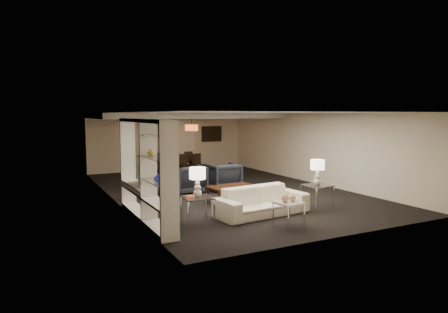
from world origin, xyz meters
TOP-DOWN VIEW (x-y plane):
  - floor at (0.00, 0.00)m, footprint 11.00×11.00m
  - ceiling at (0.00, 0.00)m, footprint 7.00×11.00m
  - wall_back at (0.00, 5.50)m, footprint 7.00×0.02m
  - wall_front at (0.00, -5.50)m, footprint 7.00×0.02m
  - wall_left at (-3.50, 0.00)m, footprint 0.02×11.00m
  - wall_right at (3.50, 0.00)m, footprint 0.02×11.00m
  - ceiling_soffit at (0.00, 3.50)m, footprint 7.00×4.00m
  - curtains at (-0.90, 5.42)m, footprint 1.50×0.12m
  - door at (0.70, 5.47)m, footprint 0.90×0.05m
  - painting at (2.10, 5.46)m, footprint 0.95×0.04m
  - media_unit at (-3.31, -2.60)m, footprint 0.38×3.40m
  - pendant_light at (0.30, 3.50)m, footprint 0.52×0.52m
  - sofa at (-0.62, -3.28)m, footprint 2.45×1.19m
  - coffee_table at (-0.62, -1.68)m, footprint 1.36×0.88m
  - armchair_left at (-1.22, 0.02)m, footprint 0.97×1.00m
  - armchair_right at (-0.02, 0.02)m, footprint 0.94×0.97m
  - side_table_left at (-2.32, -3.28)m, footprint 0.71×0.71m
  - side_table_right at (1.08, -3.28)m, footprint 0.70×0.70m
  - table_lamp_left at (-2.32, -3.28)m, footprint 0.41×0.41m
  - table_lamp_right at (1.08, -3.28)m, footprint 0.41×0.41m
  - marble_table at (-0.62, -4.38)m, footprint 0.60×0.60m
  - gold_gourd_a at (-0.72, -4.38)m, footprint 0.17×0.17m
  - gold_gourd_b at (-0.52, -4.38)m, footprint 0.15×0.15m
  - television at (-3.28, -2.00)m, footprint 1.16×0.15m
  - vase_blue at (-3.31, -3.54)m, footprint 0.18×0.18m
  - vase_amber at (-3.31, -3.04)m, footprint 0.15×0.15m
  - floor_speaker at (-3.20, -0.13)m, footprint 0.12×0.12m
  - dining_table at (-0.01, 4.11)m, footprint 1.75×1.13m
  - chair_nl at (-0.61, 3.46)m, footprint 0.44×0.44m
  - chair_nm at (-0.01, 3.46)m, footprint 0.44×0.44m
  - chair_nr at (0.59, 3.46)m, footprint 0.44×0.44m
  - chair_fl at (-0.61, 4.76)m, footprint 0.42×0.42m
  - chair_fm at (-0.01, 4.76)m, footprint 0.43×0.43m
  - chair_fr at (0.59, 4.76)m, footprint 0.40×0.40m
  - floor_lamp at (-0.87, 5.20)m, footprint 0.27×0.27m

SIDE VIEW (x-z plane):
  - floor at x=0.00m, z-range 0.00..0.00m
  - coffee_table at x=-0.62m, z-range 0.00..0.46m
  - marble_table at x=-0.62m, z-range 0.00..0.54m
  - dining_table at x=-0.01m, z-range 0.00..0.58m
  - side_table_left at x=-2.32m, z-range 0.00..0.60m
  - side_table_right at x=1.08m, z-range 0.00..0.60m
  - sofa at x=-0.62m, z-range 0.00..0.69m
  - chair_nl at x=-0.61m, z-range 0.00..0.86m
  - chair_nm at x=-0.01m, z-range 0.00..0.86m
  - chair_nr at x=0.59m, z-range 0.00..0.86m
  - chair_fl at x=-0.61m, z-range 0.00..0.86m
  - chair_fm at x=-0.01m, z-range 0.00..0.86m
  - chair_fr at x=0.59m, z-range 0.00..0.86m
  - armchair_left at x=-1.22m, z-range 0.00..0.88m
  - armchair_right at x=-0.02m, z-range 0.00..0.88m
  - floor_speaker at x=-3.20m, z-range 0.00..0.96m
  - gold_gourd_b at x=-0.52m, z-range 0.54..0.69m
  - gold_gourd_a at x=-0.72m, z-range 0.54..0.71m
  - floor_lamp at x=-0.87m, z-range 0.00..1.58m
  - table_lamp_left at x=-2.32m, z-range 0.60..1.27m
  - table_lamp_right at x=1.08m, z-range 0.60..1.27m
  - door at x=0.70m, z-range 0.00..2.10m
  - television at x=-3.28m, z-range 0.75..1.42m
  - vase_blue at x=-3.31m, z-range 1.06..1.24m
  - media_unit at x=-3.31m, z-range 0.00..2.35m
  - curtains at x=-0.90m, z-range 0.00..2.40m
  - wall_back at x=0.00m, z-range 0.00..2.50m
  - wall_front at x=0.00m, z-range 0.00..2.50m
  - wall_left at x=-3.50m, z-range 0.00..2.50m
  - wall_right at x=3.50m, z-range 0.00..2.50m
  - painting at x=2.10m, z-range 1.23..1.88m
  - vase_amber at x=-3.31m, z-range 1.56..1.72m
  - pendant_light at x=0.30m, z-range 1.80..2.04m
  - ceiling_soffit at x=0.00m, z-range 2.30..2.50m
  - ceiling at x=0.00m, z-range 2.49..2.51m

